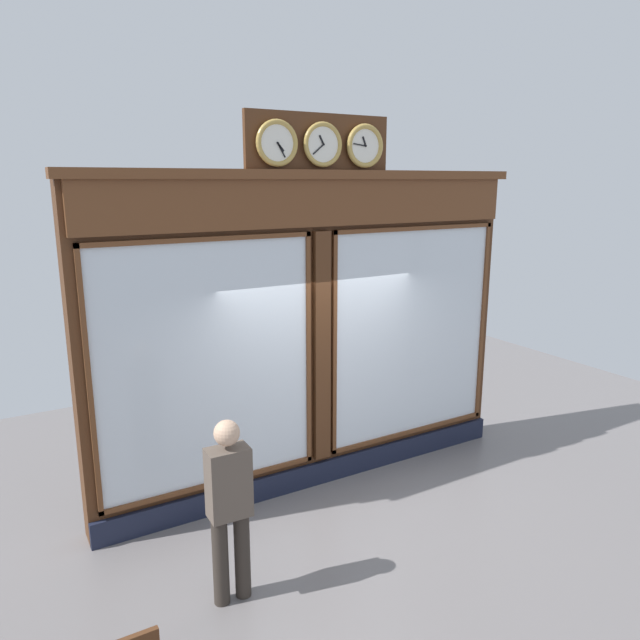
% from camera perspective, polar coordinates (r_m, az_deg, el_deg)
% --- Properties ---
extents(ground_plane, '(14.00, 14.00, 0.00)m').
position_cam_1_polar(ground_plane, '(5.76, 15.88, -26.23)').
color(ground_plane, slate).
extents(shop_facade, '(5.47, 0.42, 4.32)m').
position_cam_1_polar(shop_facade, '(7.00, -0.52, -1.02)').
color(shop_facade, '#4C2B16').
rests_on(shop_facade, ground_plane).
extents(pedestrian, '(0.37, 0.23, 1.69)m').
position_cam_1_polar(pedestrian, '(5.36, -8.66, -16.99)').
color(pedestrian, '#312A24').
rests_on(pedestrian, ground_plane).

